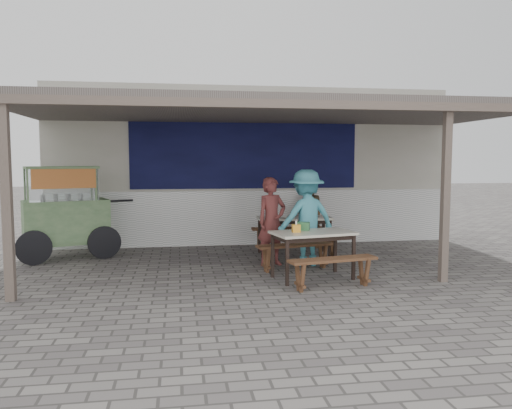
{
  "coord_description": "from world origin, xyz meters",
  "views": [
    {
      "loc": [
        -1.67,
        -7.94,
        1.87
      ],
      "look_at": [
        -0.29,
        0.9,
        1.08
      ],
      "focal_mm": 35.0,
      "sensor_mm": 36.0,
      "label": 1
    }
  ],
  "objects_px": {
    "bench_left_wall": "(288,233)",
    "donation_box": "(303,226)",
    "bench_right_wall": "(295,251)",
    "patron_right_table": "(306,218)",
    "table_right": "(313,237)",
    "bench_right_street": "(333,266)",
    "table_left": "(294,221)",
    "tissue_box": "(296,228)",
    "bench_left_street": "(301,243)",
    "condiment_bowl": "(282,216)",
    "patron_street_side": "(272,221)",
    "patron_wall_side": "(308,212)",
    "condiment_jar": "(311,214)",
    "vendor_cart": "(65,209)"
  },
  "relations": [
    {
      "from": "bench_left_wall",
      "to": "donation_box",
      "type": "xyz_separation_m",
      "value": [
        -0.31,
        -2.51,
        0.47
      ]
    },
    {
      "from": "bench_right_wall",
      "to": "patron_right_table",
      "type": "relative_size",
      "value": 0.81
    },
    {
      "from": "patron_right_table",
      "to": "donation_box",
      "type": "height_order",
      "value": "patron_right_table"
    },
    {
      "from": "table_right",
      "to": "bench_right_street",
      "type": "xyz_separation_m",
      "value": [
        0.13,
        -0.65,
        -0.34
      ]
    },
    {
      "from": "table_right",
      "to": "bench_right_wall",
      "type": "relative_size",
      "value": 0.99
    },
    {
      "from": "table_left",
      "to": "tissue_box",
      "type": "bearing_deg",
      "value": -99.94
    },
    {
      "from": "bench_right_street",
      "to": "table_left",
      "type": "bearing_deg",
      "value": 77.94
    },
    {
      "from": "table_left",
      "to": "bench_left_street",
      "type": "height_order",
      "value": "table_left"
    },
    {
      "from": "table_right",
      "to": "condiment_bowl",
      "type": "height_order",
      "value": "condiment_bowl"
    },
    {
      "from": "bench_right_street",
      "to": "tissue_box",
      "type": "bearing_deg",
      "value": 110.91
    },
    {
      "from": "bench_right_street",
      "to": "patron_street_side",
      "type": "bearing_deg",
      "value": 97.41
    },
    {
      "from": "bench_left_wall",
      "to": "tissue_box",
      "type": "xyz_separation_m",
      "value": [
        -0.48,
        -2.71,
        0.47
      ]
    },
    {
      "from": "bench_left_wall",
      "to": "patron_wall_side",
      "type": "relative_size",
      "value": 1.05
    },
    {
      "from": "table_right",
      "to": "bench_right_street",
      "type": "distance_m",
      "value": 0.74
    },
    {
      "from": "patron_wall_side",
      "to": "bench_left_street",
      "type": "bearing_deg",
      "value": 57.04
    },
    {
      "from": "bench_left_wall",
      "to": "table_right",
      "type": "distance_m",
      "value": 2.73
    },
    {
      "from": "condiment_jar",
      "to": "patron_street_side",
      "type": "bearing_deg",
      "value": -134.03
    },
    {
      "from": "patron_wall_side",
      "to": "condiment_bowl",
      "type": "height_order",
      "value": "patron_wall_side"
    },
    {
      "from": "donation_box",
      "to": "bench_right_street",
      "type": "bearing_deg",
      "value": -74.46
    },
    {
      "from": "bench_right_street",
      "to": "table_right",
      "type": "bearing_deg",
      "value": 90.0
    },
    {
      "from": "table_left",
      "to": "donation_box",
      "type": "relative_size",
      "value": 7.55
    },
    {
      "from": "bench_left_street",
      "to": "donation_box",
      "type": "distance_m",
      "value": 1.31
    },
    {
      "from": "donation_box",
      "to": "condiment_jar",
      "type": "height_order",
      "value": "donation_box"
    },
    {
      "from": "vendor_cart",
      "to": "patron_right_table",
      "type": "distance_m",
      "value": 4.57
    },
    {
      "from": "bench_right_wall",
      "to": "vendor_cart",
      "type": "distance_m",
      "value": 4.47
    },
    {
      "from": "bench_right_street",
      "to": "donation_box",
      "type": "height_order",
      "value": "donation_box"
    },
    {
      "from": "bench_right_street",
      "to": "vendor_cart",
      "type": "bearing_deg",
      "value": 134.61
    },
    {
      "from": "table_right",
      "to": "bench_right_wall",
      "type": "bearing_deg",
      "value": 90.0
    },
    {
      "from": "table_left",
      "to": "bench_right_street",
      "type": "distance_m",
      "value": 2.71
    },
    {
      "from": "donation_box",
      "to": "patron_right_table",
      "type": "bearing_deg",
      "value": 72.31
    },
    {
      "from": "donation_box",
      "to": "bench_left_wall",
      "type": "bearing_deg",
      "value": 82.91
    },
    {
      "from": "vendor_cart",
      "to": "condiment_bowl",
      "type": "bearing_deg",
      "value": -23.27
    },
    {
      "from": "bench_left_street",
      "to": "patron_right_table",
      "type": "xyz_separation_m",
      "value": [
        -0.01,
        -0.41,
        0.51
      ]
    },
    {
      "from": "table_left",
      "to": "table_right",
      "type": "distance_m",
      "value": 2.05
    },
    {
      "from": "donation_box",
      "to": "condiment_bowl",
      "type": "xyz_separation_m",
      "value": [
        0.06,
        1.88,
        -0.04
      ]
    },
    {
      "from": "bench_left_wall",
      "to": "patron_wall_side",
      "type": "bearing_deg",
      "value": 31.15
    },
    {
      "from": "donation_box",
      "to": "tissue_box",
      "type": "bearing_deg",
      "value": -129.74
    },
    {
      "from": "table_left",
      "to": "bench_left_wall",
      "type": "xyz_separation_m",
      "value": [
        0.03,
        0.66,
        -0.33
      ]
    },
    {
      "from": "patron_wall_side",
      "to": "condiment_jar",
      "type": "relative_size",
      "value": 16.9
    },
    {
      "from": "bench_left_street",
      "to": "condiment_bowl",
      "type": "distance_m",
      "value": 0.84
    },
    {
      "from": "bench_right_street",
      "to": "condiment_jar",
      "type": "height_order",
      "value": "condiment_jar"
    },
    {
      "from": "bench_left_street",
      "to": "table_right",
      "type": "height_order",
      "value": "table_right"
    },
    {
      "from": "table_right",
      "to": "bench_right_street",
      "type": "bearing_deg",
      "value": -90.0
    },
    {
      "from": "table_right",
      "to": "tissue_box",
      "type": "bearing_deg",
      "value": 171.01
    },
    {
      "from": "table_left",
      "to": "patron_right_table",
      "type": "relative_size",
      "value": 0.86
    },
    {
      "from": "bench_right_street",
      "to": "patron_wall_side",
      "type": "xyz_separation_m",
      "value": [
        0.58,
        3.62,
        0.41
      ]
    },
    {
      "from": "bench_left_wall",
      "to": "tissue_box",
      "type": "relative_size",
      "value": 12.64
    },
    {
      "from": "donation_box",
      "to": "patron_wall_side",
      "type": "bearing_deg",
      "value": 73.74
    },
    {
      "from": "patron_right_table",
      "to": "donation_box",
      "type": "xyz_separation_m",
      "value": [
        -0.25,
        -0.78,
        -0.04
      ]
    },
    {
      "from": "vendor_cart",
      "to": "table_left",
      "type": "bearing_deg",
      "value": -23.53
    }
  ]
}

